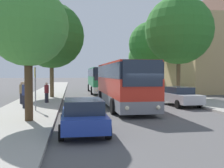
# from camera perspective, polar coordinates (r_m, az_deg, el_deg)

# --- Properties ---
(ground_plane) EXTENTS (300.00, 300.00, 0.00)m
(ground_plane) POSITION_cam_1_polar(r_m,az_deg,el_deg) (15.38, 7.03, -7.07)
(ground_plane) COLOR #565454
(ground_plane) RESTS_ON ground
(sidewalk_left) EXTENTS (4.00, 120.00, 0.15)m
(sidewalk_left) POSITION_cam_1_polar(r_m,az_deg,el_deg) (15.06, -19.74, -7.10)
(sidewalk_left) COLOR #A39E93
(sidewalk_left) RESTS_ON ground_plane
(building_right_background) EXTENTS (16.12, 15.44, 14.50)m
(building_right_background) POSITION_cam_1_polar(r_m,az_deg,el_deg) (42.71, 22.87, 8.47)
(building_right_background) COLOR tan
(building_right_background) RESTS_ON ground_plane
(bus_front) EXTENTS (2.83, 10.81, 3.26)m
(bus_front) POSITION_cam_1_polar(r_m,az_deg,el_deg) (19.29, 2.35, 0.04)
(bus_front) COLOR gray
(bus_front) RESTS_ON ground_plane
(bus_middle) EXTENTS (2.87, 10.94, 3.23)m
(bus_middle) POSITION_cam_1_polar(r_m,az_deg,el_deg) (34.41, -2.68, 0.98)
(bus_middle) COLOR silver
(bus_middle) RESTS_ON ground_plane
(parked_car_left_curb) EXTENTS (1.97, 4.08, 1.42)m
(parked_car_left_curb) POSITION_cam_1_polar(r_m,az_deg,el_deg) (11.10, -6.24, -6.80)
(parked_car_left_curb) COLOR #233D9E
(parked_car_left_curb) RESTS_ON ground_plane
(parked_car_right_near) EXTENTS (2.11, 4.62, 1.47)m
(parked_car_right_near) POSITION_cam_1_polar(r_m,az_deg,el_deg) (20.89, 14.46, -2.55)
(parked_car_right_near) COLOR #B7B7BC
(parked_car_right_near) RESTS_ON ground_plane
(bus_stop_sign) EXTENTS (0.08, 0.45, 2.76)m
(bus_stop_sign) POSITION_cam_1_polar(r_m,az_deg,el_deg) (17.26, -16.36, 0.06)
(bus_stop_sign) COLOR gray
(bus_stop_sign) RESTS_ON sidewalk_left
(pedestrian_waiting_near) EXTENTS (0.36, 0.36, 1.72)m
(pedestrian_waiting_near) POSITION_cam_1_polar(r_m,az_deg,el_deg) (21.58, -19.05, -1.78)
(pedestrian_waiting_near) COLOR #23232D
(pedestrian_waiting_near) RESTS_ON sidewalk_left
(pedestrian_waiting_far) EXTENTS (0.36, 0.36, 1.84)m
(pedestrian_waiting_far) POSITION_cam_1_polar(r_m,az_deg,el_deg) (18.74, -18.47, -2.17)
(pedestrian_waiting_far) COLOR #23232D
(pedestrian_waiting_far) RESTS_ON sidewalk_left
(pedestrian_walking_back) EXTENTS (0.36, 0.36, 1.64)m
(pedestrian_walking_back) POSITION_cam_1_polar(r_m,az_deg,el_deg) (21.81, -14.04, -1.80)
(pedestrian_walking_back) COLOR #23232D
(pedestrian_walking_back) RESTS_ON sidewalk_left
(tree_left_near) EXTENTS (6.56, 6.56, 9.45)m
(tree_left_near) POSITION_cam_1_polar(r_m,az_deg,el_deg) (27.37, -13.05, 10.23)
(tree_left_near) COLOR brown
(tree_left_near) RESTS_ON sidewalk_left
(tree_left_far) EXTENTS (4.01, 4.01, 6.71)m
(tree_left_far) POSITION_cam_1_polar(r_m,az_deg,el_deg) (13.82, -17.84, 11.92)
(tree_left_far) COLOR #47331E
(tree_left_far) RESTS_ON sidewalk_left
(tree_right_near) EXTENTS (6.67, 6.67, 9.95)m
(tree_right_near) POSITION_cam_1_polar(r_m,az_deg,el_deg) (27.08, 14.33, 11.24)
(tree_right_near) COLOR brown
(tree_right_near) RESTS_ON sidewalk_right
(tree_right_mid) EXTENTS (6.50, 6.50, 9.95)m
(tree_right_mid) POSITION_cam_1_polar(r_m,az_deg,el_deg) (39.06, 8.48, 8.61)
(tree_right_mid) COLOR brown
(tree_right_mid) RESTS_ON sidewalk_right
(tree_right_far) EXTENTS (4.33, 4.33, 7.53)m
(tree_right_far) POSITION_cam_1_polar(r_m,az_deg,el_deg) (47.14, 6.23, 5.88)
(tree_right_far) COLOR brown
(tree_right_far) RESTS_ON sidewalk_right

